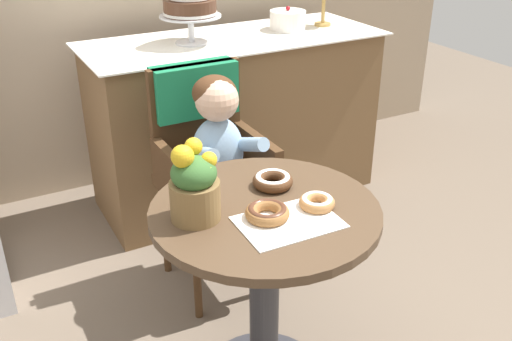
# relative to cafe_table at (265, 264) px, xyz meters

# --- Properties ---
(cafe_table) EXTENTS (0.72, 0.72, 0.72)m
(cafe_table) POSITION_rel_cafe_table_xyz_m (0.00, 0.00, 0.00)
(cafe_table) COLOR #4C3826
(cafe_table) RESTS_ON ground
(wicker_chair) EXTENTS (0.42, 0.45, 0.95)m
(wicker_chair) POSITION_rel_cafe_table_xyz_m (0.11, 0.70, 0.13)
(wicker_chair) COLOR #472D19
(wicker_chair) RESTS_ON ground
(seated_child) EXTENTS (0.27, 0.32, 0.73)m
(seated_child) POSITION_rel_cafe_table_xyz_m (0.11, 0.55, 0.17)
(seated_child) COLOR #8CADCC
(seated_child) RESTS_ON ground
(paper_napkin) EXTENTS (0.30, 0.22, 0.00)m
(paper_napkin) POSITION_rel_cafe_table_xyz_m (0.02, -0.11, 0.21)
(paper_napkin) COLOR white
(paper_napkin) RESTS_ON cafe_table
(donut_front) EXTENTS (0.13, 0.13, 0.04)m
(donut_front) POSITION_rel_cafe_table_xyz_m (-0.03, -0.06, 0.23)
(donut_front) COLOR #936033
(donut_front) RESTS_ON cafe_table
(donut_mid) EXTENTS (0.13, 0.13, 0.04)m
(donut_mid) POSITION_rel_cafe_table_xyz_m (0.09, 0.11, 0.23)
(donut_mid) COLOR #4C2D19
(donut_mid) RESTS_ON cafe_table
(donut_side) EXTENTS (0.11, 0.11, 0.04)m
(donut_side) POSITION_rel_cafe_table_xyz_m (0.14, -0.08, 0.23)
(donut_side) COLOR #AD7542
(donut_side) RESTS_ON cafe_table
(flower_vase) EXTENTS (0.15, 0.15, 0.25)m
(flower_vase) POSITION_rel_cafe_table_xyz_m (-0.21, 0.05, 0.32)
(flower_vase) COLOR brown
(flower_vase) RESTS_ON cafe_table
(display_counter) EXTENTS (1.56, 0.62, 0.90)m
(display_counter) POSITION_rel_cafe_table_xyz_m (0.55, 1.30, -0.05)
(display_counter) COLOR brown
(display_counter) RESTS_ON ground
(tiered_cake_stand) EXTENTS (0.30, 0.30, 0.33)m
(tiered_cake_stand) POSITION_rel_cafe_table_xyz_m (0.31, 1.30, 0.59)
(tiered_cake_stand) COLOR silver
(tiered_cake_stand) RESTS_ON display_counter
(round_layer_cake) EXTENTS (0.19, 0.19, 0.12)m
(round_layer_cake) POSITION_rel_cafe_table_xyz_m (0.88, 1.33, 0.44)
(round_layer_cake) COLOR white
(round_layer_cake) RESTS_ON display_counter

